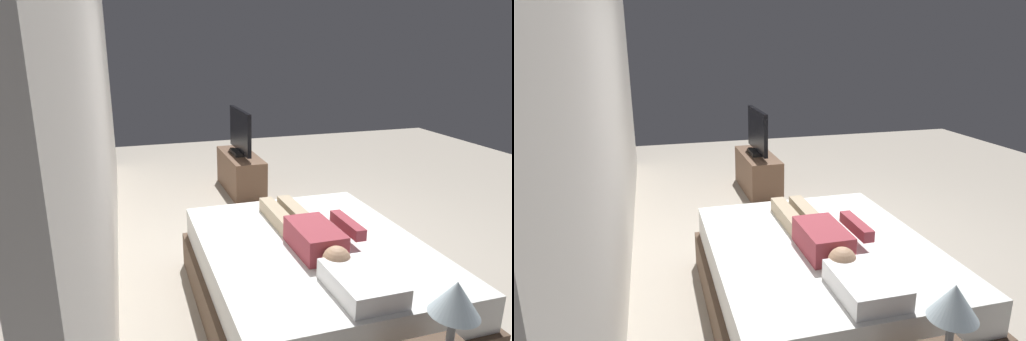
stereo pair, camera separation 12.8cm
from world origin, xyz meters
The scene contains 9 objects.
ground_plane centered at (0.00, 0.00, 0.00)m, with size 10.00×10.00×0.00m, color #ADA393.
back_wall centered at (0.40, 1.74, 1.40)m, with size 6.40×0.10×2.80m, color silver.
bed centered at (-0.94, 0.32, 0.26)m, with size 1.97×1.62×0.54m.
pillow centered at (-1.61, 0.32, 0.60)m, with size 0.48×0.34×0.12m, color white.
person centered at (-0.91, 0.34, 0.62)m, with size 1.26×0.46×0.18m.
remote centered at (-0.76, -0.06, 0.55)m, with size 0.15×0.04×0.02m, color black.
tv_stand centered at (1.87, 0.11, 0.25)m, with size 1.10×0.40×0.50m, color brown.
tv centered at (1.87, 0.11, 0.78)m, with size 0.88×0.20×0.59m.
lamp centered at (-2.23, 0.23, 0.85)m, with size 0.22×0.22×0.42m.
Camera 2 is at (-3.62, 1.43, 1.93)m, focal length 31.15 mm.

